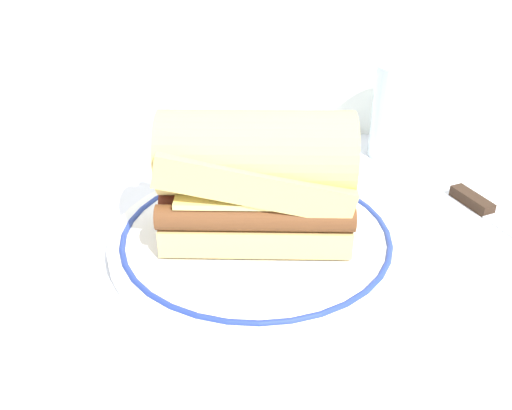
{
  "coord_description": "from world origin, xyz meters",
  "views": [
    {
      "loc": [
        0.19,
        -0.44,
        0.32
      ],
      "look_at": [
        0.01,
        -0.01,
        0.04
      ],
      "focal_mm": 40.35,
      "sensor_mm": 36.0,
      "label": 1
    }
  ],
  "objects_px": {
    "sausage_sandwich": "(256,176)",
    "butter_knife": "(494,216)",
    "salt_shaker": "(1,168)",
    "plate": "(256,238)",
    "drinking_glass": "(395,118)"
  },
  "relations": [
    {
      "from": "drinking_glass",
      "to": "butter_knife",
      "type": "distance_m",
      "value": 0.18
    },
    {
      "from": "sausage_sandwich",
      "to": "salt_shaker",
      "type": "xyz_separation_m",
      "value": [
        -0.29,
        -0.02,
        -0.04
      ]
    },
    {
      "from": "salt_shaker",
      "to": "butter_knife",
      "type": "height_order",
      "value": "salt_shaker"
    },
    {
      "from": "sausage_sandwich",
      "to": "drinking_glass",
      "type": "distance_m",
      "value": 0.27
    },
    {
      "from": "plate",
      "to": "sausage_sandwich",
      "type": "height_order",
      "value": "sausage_sandwich"
    },
    {
      "from": "plate",
      "to": "salt_shaker",
      "type": "relative_size",
      "value": 3.51
    },
    {
      "from": "plate",
      "to": "salt_shaker",
      "type": "distance_m",
      "value": 0.29
    },
    {
      "from": "sausage_sandwich",
      "to": "butter_knife",
      "type": "relative_size",
      "value": 1.67
    },
    {
      "from": "plate",
      "to": "butter_knife",
      "type": "bearing_deg",
      "value": 32.0
    },
    {
      "from": "plate",
      "to": "salt_shaker",
      "type": "xyz_separation_m",
      "value": [
        -0.29,
        -0.02,
        0.03
      ]
    },
    {
      "from": "plate",
      "to": "butter_knife",
      "type": "distance_m",
      "value": 0.26
    },
    {
      "from": "salt_shaker",
      "to": "butter_knife",
      "type": "distance_m",
      "value": 0.53
    },
    {
      "from": "drinking_glass",
      "to": "salt_shaker",
      "type": "distance_m",
      "value": 0.47
    },
    {
      "from": "salt_shaker",
      "to": "butter_knife",
      "type": "relative_size",
      "value": 0.68
    },
    {
      "from": "plate",
      "to": "salt_shaker",
      "type": "bearing_deg",
      "value": -176.5
    }
  ]
}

